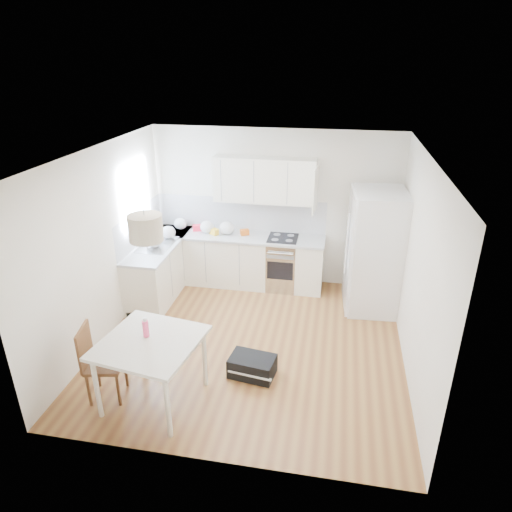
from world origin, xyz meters
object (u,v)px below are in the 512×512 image
Objects in this scene: gym_bag at (252,366)px; refrigerator at (375,251)px; dining_table at (150,348)px; dining_chair at (105,363)px.

refrigerator is at bearing 61.55° from gym_bag.
dining_table is 2.14× the size of gym_bag.
refrigerator is 2.00× the size of dining_chair.
gym_bag is (1.63, 0.70, -0.35)m from dining_chair.
dining_table is 1.38m from gym_bag.
refrigerator is 4.26m from dining_chair.
dining_chair is (-3.19, -2.79, -0.48)m from refrigerator.
dining_chair reaches higher than gym_bag.
dining_table is 0.64m from dining_chair.
refrigerator is at bearing 30.03° from dining_chair.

